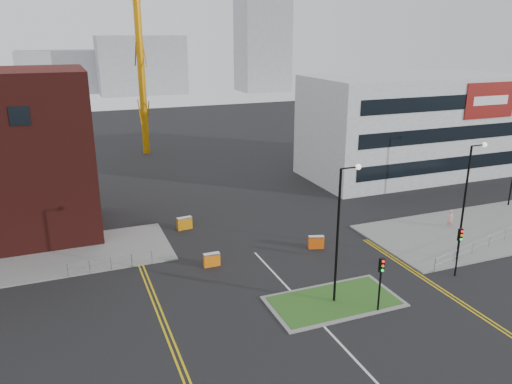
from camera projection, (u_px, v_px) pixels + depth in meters
The scene contains 22 objects.
pavement_right at pixel (494, 227), 44.85m from camera, with size 24.00×10.00×0.12m, color slate.
island_kerb at pixel (334, 301), 32.53m from camera, with size 8.60×4.60×0.08m, color slate.
grass_island at pixel (334, 301), 32.52m from camera, with size 8.00×4.00×0.12m, color #2B531B.
office_block at pixel (409, 126), 60.36m from camera, with size 25.00×12.20×12.00m.
streetlamp_island at pixel (341, 224), 30.96m from camera, with size 1.46×0.36×9.18m.
streetlamp_right_near at pixel (468, 193), 36.95m from camera, with size 1.46×0.36×9.18m.
traffic_light_island at pixel (381, 275), 30.67m from camera, with size 0.28×0.33×3.65m.
traffic_light_right at pixel (459, 243), 35.25m from camera, with size 0.28×0.33×3.65m.
railing_left at pixel (111, 261), 36.60m from camera, with size 6.05×0.05×1.10m.
railing_right at pixel (506, 232), 41.89m from camera, with size 19.05×5.05×1.10m.
centre_line at pixel (358, 363), 26.52m from camera, with size 0.15×30.00×0.01m, color silver.
yellow_left_a at pixel (160, 320), 30.45m from camera, with size 0.12×24.00×0.01m, color gold.
yellow_left_b at pixel (165, 319), 30.55m from camera, with size 0.12×24.00×0.01m, color gold.
yellow_right_a at pixel (447, 295), 33.40m from camera, with size 0.12×20.00×0.01m, color gold.
yellow_right_b at pixel (450, 294), 33.50m from camera, with size 0.12×20.00×0.01m, color gold.
skyline_b at pixel (141, 65), 140.91m from camera, with size 24.00×12.00×16.00m, color gray.
skyline_c at pixel (263, 42), 146.94m from camera, with size 14.00×12.00×28.00m, color gray.
skyline_d at pixel (73, 72), 144.06m from camera, with size 30.00×12.00×12.00m, color gray.
pedestrian at pixel (450, 219), 44.57m from camera, with size 0.63×0.41×1.72m, color pink.
barrier_left at pixel (212, 259), 37.38m from camera, with size 1.23×0.42×1.04m.
barrier_mid at pixel (184, 223), 44.41m from camera, with size 1.38×0.59×1.12m.
barrier_right at pixel (316, 242), 40.48m from camera, with size 1.32×0.78×1.06m.
Camera 1 is at (-13.35, -16.89, 16.76)m, focal length 35.00 mm.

